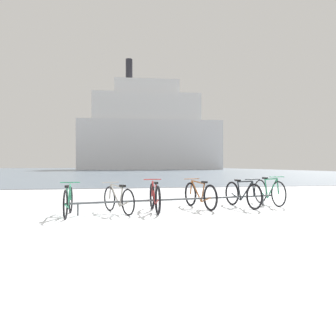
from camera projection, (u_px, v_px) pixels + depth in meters
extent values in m
cube|color=silver|center=(140.00, 239.00, 5.31)|extent=(80.00, 22.00, 0.08)
cube|color=slate|center=(113.00, 170.00, 70.31)|extent=(80.00, 110.00, 0.08)
cube|color=#47474C|center=(120.00, 189.00, 16.15)|extent=(80.00, 0.50, 0.05)
cylinder|color=#4C5156|center=(181.00, 199.00, 8.38)|extent=(5.58, 1.16, 0.05)
cylinder|color=#4C5156|center=(78.00, 210.00, 7.45)|extent=(0.04, 0.04, 0.28)
cylinder|color=#4C5156|center=(263.00, 201.00, 9.30)|extent=(0.04, 0.04, 0.28)
torus|color=black|center=(71.00, 200.00, 7.90)|extent=(0.04, 0.63, 0.63)
torus|color=black|center=(65.00, 204.00, 6.94)|extent=(0.04, 0.63, 0.63)
cylinder|color=#2D8C60|center=(69.00, 196.00, 7.59)|extent=(0.04, 0.51, 0.54)
cylinder|color=#2D8C60|center=(67.00, 199.00, 7.28)|extent=(0.04, 0.18, 0.48)
cylinder|color=#2D8C60|center=(69.00, 186.00, 7.51)|extent=(0.04, 0.63, 0.08)
cylinder|color=#2D8C60|center=(67.00, 207.00, 7.15)|extent=(0.04, 0.42, 0.18)
cylinder|color=#2D8C60|center=(70.00, 192.00, 7.86)|extent=(0.04, 0.11, 0.38)
cube|color=black|center=(67.00, 186.00, 7.20)|extent=(0.08, 0.20, 0.05)
cylinder|color=#2D8C60|center=(70.00, 182.00, 7.82)|extent=(0.46, 0.03, 0.02)
torus|color=black|center=(110.00, 199.00, 8.24)|extent=(0.30, 0.57, 0.62)
torus|color=black|center=(128.00, 202.00, 7.44)|extent=(0.30, 0.57, 0.62)
cylinder|color=gray|center=(115.00, 195.00, 7.98)|extent=(0.25, 0.48, 0.53)
cylinder|color=gray|center=(121.00, 197.00, 7.72)|extent=(0.11, 0.18, 0.47)
cylinder|color=gray|center=(116.00, 186.00, 7.92)|extent=(0.30, 0.59, 0.08)
cylinder|color=gray|center=(124.00, 204.00, 7.61)|extent=(0.21, 0.40, 0.17)
cylinder|color=gray|center=(110.00, 192.00, 8.21)|extent=(0.08, 0.11, 0.37)
cube|color=black|center=(122.00, 186.00, 7.66)|extent=(0.16, 0.22, 0.05)
cylinder|color=gray|center=(111.00, 182.00, 8.18)|extent=(0.43, 0.22, 0.02)
torus|color=black|center=(152.00, 196.00, 8.55)|extent=(0.06, 0.68, 0.68)
torus|color=black|center=(158.00, 200.00, 7.58)|extent=(0.06, 0.68, 0.68)
cylinder|color=#B22D2D|center=(154.00, 193.00, 8.24)|extent=(0.04, 0.52, 0.57)
cylinder|color=#B22D2D|center=(156.00, 195.00, 7.92)|extent=(0.04, 0.18, 0.51)
cylinder|color=#B22D2D|center=(154.00, 183.00, 8.16)|extent=(0.04, 0.64, 0.08)
cylinder|color=#B22D2D|center=(156.00, 202.00, 7.79)|extent=(0.04, 0.43, 0.19)
cylinder|color=#B22D2D|center=(152.00, 189.00, 8.51)|extent=(0.04, 0.11, 0.40)
cube|color=black|center=(156.00, 183.00, 7.85)|extent=(0.08, 0.20, 0.05)
cylinder|color=#B22D2D|center=(152.00, 179.00, 8.47)|extent=(0.46, 0.03, 0.02)
torus|color=black|center=(190.00, 194.00, 9.21)|extent=(0.20, 0.66, 0.67)
torus|color=black|center=(210.00, 198.00, 8.20)|extent=(0.20, 0.66, 0.67)
cylinder|color=brown|center=(196.00, 191.00, 8.88)|extent=(0.17, 0.57, 0.56)
cylinder|color=brown|center=(203.00, 193.00, 8.55)|extent=(0.08, 0.20, 0.50)
cylinder|color=brown|center=(198.00, 182.00, 8.80)|extent=(0.20, 0.71, 0.08)
cylinder|color=brown|center=(206.00, 200.00, 8.42)|extent=(0.14, 0.47, 0.18)
cylinder|color=brown|center=(191.00, 187.00, 9.17)|extent=(0.06, 0.12, 0.39)
cube|color=black|center=(204.00, 182.00, 8.48)|extent=(0.12, 0.21, 0.05)
cylinder|color=brown|center=(192.00, 179.00, 9.13)|extent=(0.45, 0.13, 0.02)
torus|color=black|center=(254.00, 197.00, 8.43)|extent=(0.19, 0.68, 0.68)
torus|color=black|center=(232.00, 193.00, 9.41)|extent=(0.19, 0.68, 0.68)
cylinder|color=#1E2328|center=(246.00, 191.00, 8.75)|extent=(0.14, 0.55, 0.57)
cylinder|color=#1E2328|center=(239.00, 191.00, 9.06)|extent=(0.07, 0.20, 0.51)
cylinder|color=#1E2328|center=(245.00, 182.00, 8.82)|extent=(0.17, 0.68, 0.08)
cylinder|color=#1E2328|center=(236.00, 197.00, 9.20)|extent=(0.13, 0.46, 0.19)
cylinder|color=#1E2328|center=(253.00, 189.00, 8.46)|extent=(0.06, 0.12, 0.40)
cube|color=black|center=(238.00, 180.00, 9.14)|extent=(0.12, 0.21, 0.05)
cylinder|color=#1E2328|center=(252.00, 179.00, 8.50)|extent=(0.46, 0.11, 0.02)
torus|color=black|center=(279.00, 194.00, 9.01)|extent=(0.09, 0.71, 0.71)
torus|color=black|center=(260.00, 191.00, 9.95)|extent=(0.09, 0.71, 0.71)
cylinder|color=#2D8C60|center=(272.00, 188.00, 9.31)|extent=(0.08, 0.51, 0.61)
cylinder|color=#2D8C60|center=(266.00, 189.00, 9.62)|extent=(0.05, 0.18, 0.54)
cylinder|color=#2D8C60|center=(271.00, 179.00, 9.38)|extent=(0.09, 0.63, 0.09)
cylinder|color=#2D8C60|center=(264.00, 194.00, 9.75)|extent=(0.07, 0.42, 0.19)
cylinder|color=#2D8C60|center=(278.00, 186.00, 9.05)|extent=(0.04, 0.11, 0.43)
cube|color=black|center=(265.00, 178.00, 9.69)|extent=(0.10, 0.21, 0.05)
cylinder|color=#2D8C60|center=(277.00, 177.00, 9.08)|extent=(0.46, 0.06, 0.02)
cube|color=white|center=(150.00, 146.00, 82.88)|extent=(35.82, 11.60, 12.15)
cube|color=white|center=(147.00, 108.00, 82.69)|extent=(26.93, 9.64, 6.69)
cube|color=white|center=(147.00, 88.00, 82.64)|extent=(16.27, 7.57, 3.40)
cylinder|color=#26262D|center=(129.00, 70.00, 82.11)|extent=(1.70, 1.70, 5.47)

